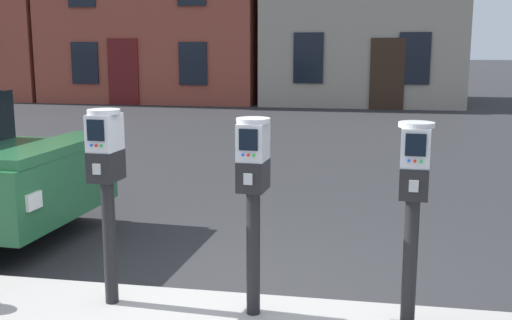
{
  "coord_description": "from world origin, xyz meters",
  "views": [
    {
      "loc": [
        0.94,
        -3.9,
        1.9
      ],
      "look_at": [
        0.23,
        -0.02,
        1.16
      ],
      "focal_mm": 43.26,
      "sensor_mm": 36.0,
      "label": 1
    }
  ],
  "objects": [
    {
      "name": "parking_meter_twin_adjacent",
      "position": [
        0.23,
        -0.12,
        1.04
      ],
      "size": [
        0.23,
        0.26,
        1.31
      ],
      "rotation": [
        0.0,
        0.0,
        -1.64
      ],
      "color": "black",
      "rests_on": "sidewalk_slab"
    },
    {
      "name": "parking_meter_near_kerb",
      "position": [
        -0.76,
        -0.12,
        1.07
      ],
      "size": [
        0.23,
        0.26,
        1.34
      ],
      "rotation": [
        0.0,
        0.0,
        -1.64
      ],
      "color": "black",
      "rests_on": "sidewalk_slab"
    },
    {
      "name": "parking_meter_end_of_row",
      "position": [
        1.23,
        -0.12,
        1.04
      ],
      "size": [
        0.23,
        0.26,
        1.3
      ],
      "rotation": [
        0.0,
        0.0,
        -1.64
      ],
      "color": "black",
      "rests_on": "sidewalk_slab"
    }
  ]
}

